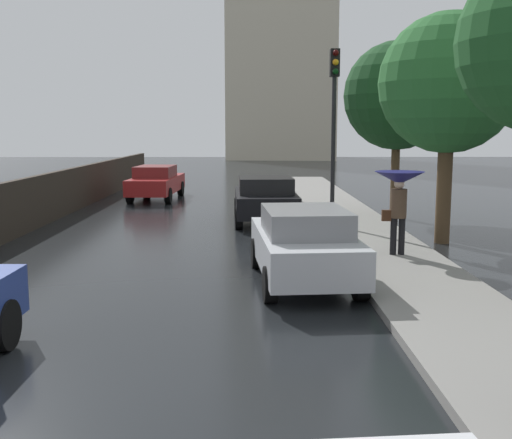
# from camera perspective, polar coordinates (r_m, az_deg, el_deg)

# --- Properties ---
(ground) EXTENTS (120.00, 120.00, 0.00)m
(ground) POSITION_cam_1_polar(r_m,az_deg,el_deg) (6.74, -18.64, -17.09)
(ground) COLOR black
(car_red_near_kerb) EXTENTS (1.91, 4.63, 1.39)m
(car_red_near_kerb) POSITION_cam_1_polar(r_m,az_deg,el_deg) (25.67, -9.28, 3.48)
(car_red_near_kerb) COLOR maroon
(car_red_near_kerb) RESTS_ON ground
(car_black_mid_road) EXTENTS (2.00, 3.99, 1.43)m
(car_black_mid_road) POSITION_cam_1_polar(r_m,az_deg,el_deg) (18.89, 0.87, 1.95)
(car_black_mid_road) COLOR black
(car_black_mid_road) RESTS_ON ground
(car_silver_behind_camera) EXTENTS (1.98, 4.10, 1.43)m
(car_silver_behind_camera) POSITION_cam_1_polar(r_m,az_deg,el_deg) (11.43, 4.48, -2.30)
(car_silver_behind_camera) COLOR #B2B5BA
(car_silver_behind_camera) RESTS_ON ground
(pedestrian_with_umbrella_far) EXTENTS (1.07, 1.07, 1.82)m
(pedestrian_with_umbrella_far) POSITION_cam_1_polar(r_m,az_deg,el_deg) (13.58, 13.20, 2.95)
(pedestrian_with_umbrella_far) COLOR black
(pedestrian_with_umbrella_far) RESTS_ON sidewalk_strip
(traffic_light) EXTENTS (0.26, 0.39, 4.92)m
(traffic_light) POSITION_cam_1_polar(r_m,az_deg,el_deg) (17.45, 7.29, 10.45)
(traffic_light) COLOR black
(traffic_light) RESTS_ON sidewalk_strip
(street_tree_near) EXTENTS (3.44, 3.44, 5.66)m
(street_tree_near) POSITION_cam_1_polar(r_m,az_deg,el_deg) (20.36, 13.07, 11.15)
(street_tree_near) COLOR #4C3823
(street_tree_near) RESTS_ON ground
(street_tree_far) EXTENTS (3.44, 3.44, 5.71)m
(street_tree_far) POSITION_cam_1_polar(r_m,az_deg,el_deg) (16.06, 17.53, 11.95)
(street_tree_far) COLOR #4C3823
(street_tree_far) RESTS_ON ground
(distant_tower) EXTENTS (11.51, 11.97, 33.43)m
(distant_tower) POSITION_cam_1_polar(r_m,az_deg,el_deg) (64.06, 2.68, 19.34)
(distant_tower) COLOR beige
(distant_tower) RESTS_ON ground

